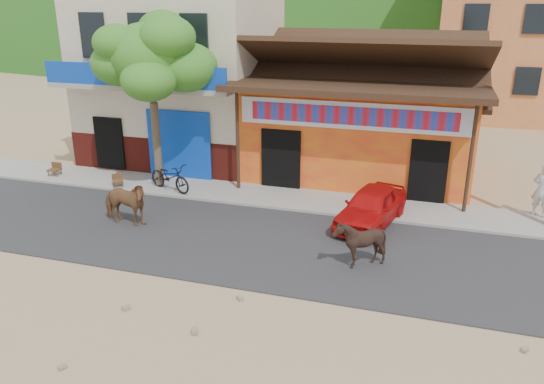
{
  "coord_description": "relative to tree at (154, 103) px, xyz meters",
  "views": [
    {
      "loc": [
        4.49,
        -10.26,
        6.51
      ],
      "look_at": [
        0.47,
        3.0,
        1.4
      ],
      "focal_mm": 35.0,
      "sensor_mm": 36.0,
      "label": 1
    }
  ],
  "objects": [
    {
      "name": "cow_dark",
      "position": [
        7.7,
        -3.86,
        -2.43
      ],
      "size": [
        1.31,
        1.21,
        1.29
      ],
      "primitive_type": "imported",
      "rotation": [
        0.0,
        0.0,
        -1.72
      ],
      "color": "black",
      "rests_on": "road"
    },
    {
      "name": "red_car",
      "position": [
        7.66,
        -1.09,
        -2.51
      ],
      "size": [
        2.14,
        3.6,
        1.15
      ],
      "primitive_type": "imported",
      "rotation": [
        0.0,
        0.0,
        -0.25
      ],
      "color": "red",
      "rests_on": "road"
    },
    {
      "name": "tree",
      "position": [
        0.0,
        0.0,
        0.0
      ],
      "size": [
        3.0,
        3.0,
        6.0
      ],
      "primitive_type": null,
      "color": "#2D721E",
      "rests_on": "sidewalk"
    },
    {
      "name": "dance_club",
      "position": [
        6.6,
        4.2,
        -1.32
      ],
      "size": [
        8.0,
        6.0,
        3.6
      ],
      "primitive_type": "cube",
      "color": "orange",
      "rests_on": "ground"
    },
    {
      "name": "cafe_chair_left",
      "position": [
        -4.4,
        -0.11,
        -2.56
      ],
      "size": [
        0.43,
        0.43,
        0.87
      ],
      "primitive_type": null,
      "rotation": [
        0.0,
        0.0,
        0.05
      ],
      "color": "#4B2F19",
      "rests_on": "sidewalk"
    },
    {
      "name": "pedestrian",
      "position": [
        12.6,
        0.9,
        -2.16
      ],
      "size": [
        0.73,
        0.62,
        1.68
      ],
      "primitive_type": "imported",
      "rotation": [
        0.0,
        0.0,
        2.71
      ],
      "color": "silver",
      "rests_on": "sidewalk"
    },
    {
      "name": "cafe_chair_right",
      "position": [
        -1.4,
        -0.5,
        -2.6
      ],
      "size": [
        0.53,
        0.53,
        0.81
      ],
      "primitive_type": null,
      "rotation": [
        0.0,
        0.0,
        0.63
      ],
      "color": "#4D2D19",
      "rests_on": "sidewalk"
    },
    {
      "name": "cow_tan",
      "position": [
        0.61,
        -3.26,
        -2.38
      ],
      "size": [
        1.7,
        0.87,
        1.39
      ],
      "primitive_type": "imported",
      "rotation": [
        0.0,
        0.0,
        1.5
      ],
      "color": "brown",
      "rests_on": "road"
    },
    {
      "name": "sidewalk",
      "position": [
        4.6,
        0.2,
        -3.06
      ],
      "size": [
        60.0,
        2.0,
        0.12
      ],
      "primitive_type": "cube",
      "color": "gray",
      "rests_on": "ground"
    },
    {
      "name": "ground",
      "position": [
        4.6,
        -5.8,
        -3.12
      ],
      "size": [
        120.0,
        120.0,
        0.0
      ],
      "primitive_type": "plane",
      "color": "#9E825B",
      "rests_on": "ground"
    },
    {
      "name": "scooter",
      "position": [
        0.6,
        -0.34,
        -2.51
      ],
      "size": [
        1.98,
        1.27,
        0.98
      ],
      "primitive_type": "imported",
      "rotation": [
        0.0,
        0.0,
        1.21
      ],
      "color": "black",
      "rests_on": "sidewalk"
    },
    {
      "name": "road",
      "position": [
        4.6,
        -3.3,
        -3.1
      ],
      "size": [
        60.0,
        5.0,
        0.04
      ],
      "primitive_type": "cube",
      "color": "#28282B",
      "rests_on": "ground"
    },
    {
      "name": "apartment_front",
      "position": [
        13.6,
        18.2,
        2.88
      ],
      "size": [
        9.0,
        9.0,
        12.0
      ],
      "primitive_type": "cube",
      "color": "#CC723F",
      "rests_on": "ground"
    },
    {
      "name": "cafe_building",
      "position": [
        -0.9,
        4.2,
        0.38
      ],
      "size": [
        7.0,
        6.0,
        7.0
      ],
      "primitive_type": "cube",
      "color": "beige",
      "rests_on": "ground"
    }
  ]
}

